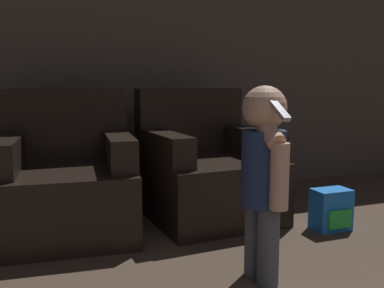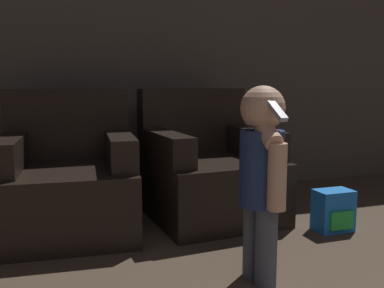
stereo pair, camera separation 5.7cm
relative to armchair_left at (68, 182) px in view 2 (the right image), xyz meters
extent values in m
cube|color=#51493F|center=(0.93, 0.78, 0.98)|extent=(8.40, 0.05, 2.60)
cube|color=black|center=(0.00, -0.05, -0.11)|extent=(0.90, 0.93, 0.43)
cube|color=black|center=(0.02, 0.29, 0.35)|extent=(0.84, 0.23, 0.49)
cube|color=black|center=(-0.34, -0.03, 0.21)|extent=(0.22, 0.71, 0.20)
cube|color=black|center=(0.33, -0.08, 0.21)|extent=(0.22, 0.71, 0.20)
cube|color=black|center=(0.98, -0.05, -0.11)|extent=(0.89, 0.91, 0.43)
cube|color=black|center=(0.95, 0.30, 0.35)|extent=(0.84, 0.22, 0.49)
cube|color=black|center=(0.64, -0.08, 0.21)|extent=(0.21, 0.71, 0.20)
cube|color=black|center=(1.31, -0.03, 0.21)|extent=(0.21, 0.71, 0.20)
cylinder|color=#474C56|center=(0.83, -1.00, -0.13)|extent=(0.10, 0.10, 0.38)
cylinder|color=#474C56|center=(0.84, -1.12, -0.13)|extent=(0.10, 0.10, 0.38)
cylinder|color=navy|center=(0.83, -1.06, 0.24)|extent=(0.21, 0.21, 0.36)
sphere|color=tan|center=(0.83, -1.06, 0.52)|extent=(0.21, 0.21, 0.21)
cylinder|color=tan|center=(0.84, -1.19, 0.22)|extent=(0.09, 0.09, 0.30)
cylinder|color=tan|center=(0.82, -1.06, 0.45)|extent=(0.09, 0.30, 0.22)
cube|color=#99999E|center=(0.82, -1.19, 0.53)|extent=(0.04, 0.16, 0.10)
cube|color=blue|center=(1.63, -0.57, -0.18)|extent=(0.24, 0.16, 0.27)
cube|color=green|center=(1.63, -0.66, -0.23)|extent=(0.17, 0.02, 0.12)
camera|label=1|loc=(-0.17, -2.80, 0.63)|focal=40.00mm
camera|label=2|loc=(-0.11, -2.82, 0.63)|focal=40.00mm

